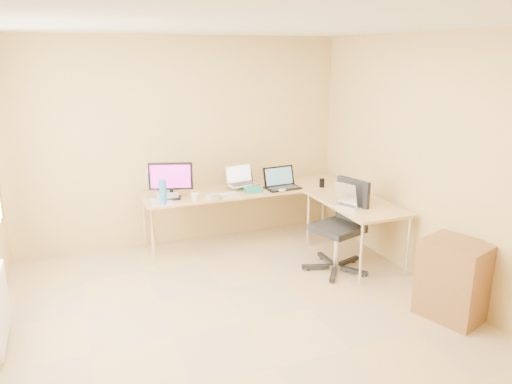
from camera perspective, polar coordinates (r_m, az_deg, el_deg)
name	(u,v)px	position (r m, az deg, el deg)	size (l,w,h in m)	color
floor	(244,322)	(4.65, -1.39, -14.98)	(4.50, 4.50, 0.00)	tan
ceiling	(242,25)	(3.99, -1.66, 18.95)	(4.50, 4.50, 0.00)	white
wall_back	(182,143)	(6.25, -8.63, 5.73)	(4.50, 4.50, 0.00)	tan
wall_front	(420,314)	(2.30, 18.60, -13.31)	(4.50, 4.50, 0.00)	tan
wall_right	(440,166)	(5.22, 20.74, 2.84)	(4.50, 4.50, 0.00)	tan
desk_main	(247,216)	(6.31, -1.01, -2.77)	(2.65, 0.70, 0.73)	tan
desk_return	(354,231)	(5.88, 11.42, -4.51)	(0.70, 1.30, 0.73)	tan
monitor	(171,181)	(5.80, -9.92, 1.32)	(0.51, 0.16, 0.44)	black
book_stack	(252,189)	(6.10, -0.47, 0.40)	(0.21, 0.29, 0.05)	#1B7362
laptop_center	(242,176)	(6.14, -1.65, 1.92)	(0.38, 0.29, 0.24)	silver
laptop_black	(283,178)	(6.17, 3.13, 1.62)	(0.43, 0.31, 0.27)	black
keyboard	(222,195)	(5.90, -4.00, -0.34)	(0.41, 0.11, 0.02)	silver
mouse	(282,190)	(6.06, 3.05, 0.21)	(0.10, 0.06, 0.04)	beige
mug	(195,197)	(5.70, -7.14, -0.61)	(0.10, 0.10, 0.09)	#EDE9CE
cd_stack	(217,197)	(5.78, -4.61, -0.63)	(0.13, 0.13, 0.03)	silver
water_bottle	(163,192)	(5.60, -10.82, -0.03)	(0.08, 0.08, 0.29)	#2A72B1
papers	(162,202)	(5.75, -10.97, -1.10)	(0.23, 0.33, 0.01)	silver
white_box	(167,195)	(5.87, -10.34, -0.34)	(0.22, 0.16, 0.08)	silver
desk_fan	(155,181)	(6.07, -11.72, 1.26)	(0.24, 0.24, 0.31)	silver
black_cup	(322,183)	(6.30, 7.71, 1.05)	(0.06, 0.06, 0.11)	black
laptop_return	(351,196)	(5.58, 11.09, -0.42)	(0.27, 0.35, 0.23)	silver
office_chair	(337,228)	(5.54, 9.46, -4.22)	(0.63, 0.63, 1.04)	black
cabinet	(454,281)	(4.94, 22.08, -9.59)	(0.45, 0.55, 0.77)	olive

